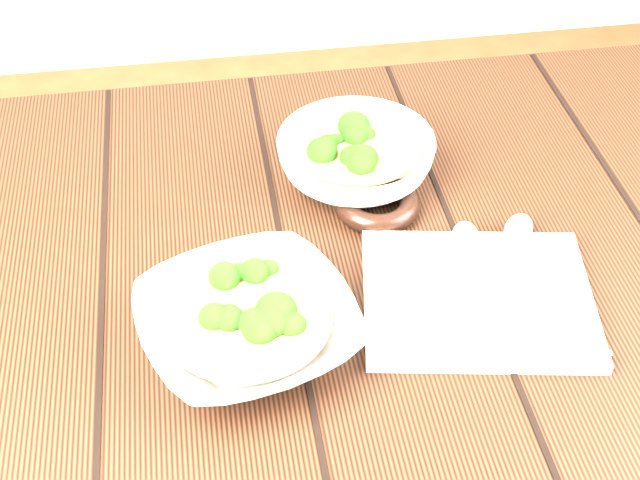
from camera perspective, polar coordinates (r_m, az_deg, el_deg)
The scene contains 7 objects.
table at distance 1.07m, azimuth -0.92°, elevation -6.33°, with size 1.20×0.80×0.75m.
soup_bowl_front at distance 0.89m, azimuth -4.67°, elevation -5.43°, with size 0.26×0.26×0.06m.
soup_bowl_back at distance 1.08m, azimuth 2.29°, elevation 5.28°, with size 0.22×0.22×0.07m.
trivet at distance 1.05m, azimuth 3.68°, elevation 2.34°, with size 0.10×0.10×0.02m, color black.
napkin at distance 0.95m, azimuth 10.04°, elevation -3.66°, with size 0.24×0.20×0.01m, color beige.
spoon_left at distance 0.98m, azimuth 9.31°, elevation -1.35°, with size 0.07×0.19×0.01m.
spoon_right at distance 1.00m, azimuth 12.09°, elevation -0.65°, with size 0.12×0.18×0.01m.
Camera 1 is at (-0.10, -0.70, 1.43)m, focal length 50.00 mm.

